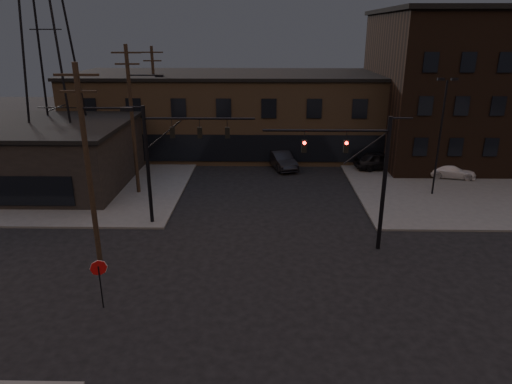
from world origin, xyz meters
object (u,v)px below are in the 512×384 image
at_px(traffic_signal_far, 166,152).
at_px(parked_car_lot_b, 451,171).
at_px(stop_sign, 99,273).
at_px(car_crossing, 281,160).
at_px(parked_car_lot_a, 380,160).
at_px(traffic_signal_near, 365,170).

bearing_deg(traffic_signal_far, parked_car_lot_b, 24.38).
distance_m(stop_sign, car_crossing, 25.18).
relative_size(stop_sign, parked_car_lot_a, 0.52).
bearing_deg(parked_car_lot_a, stop_sign, 131.58).
bearing_deg(traffic_signal_near, parked_car_lot_b, 52.23).
bearing_deg(traffic_signal_far, traffic_signal_near, -16.17).
bearing_deg(traffic_signal_near, stop_sign, -154.10).
xyz_separation_m(parked_car_lot_b, car_crossing, (-14.87, 3.11, 0.07)).
distance_m(parked_car_lot_b, car_crossing, 15.19).
bearing_deg(stop_sign, traffic_signal_near, 25.90).
height_order(traffic_signal_far, car_crossing, traffic_signal_far).
bearing_deg(stop_sign, car_crossing, 68.54).
height_order(parked_car_lot_a, car_crossing, parked_car_lot_a).
height_order(traffic_signal_far, parked_car_lot_a, traffic_signal_far).
xyz_separation_m(traffic_signal_near, stop_sign, (-13.36, -6.49, -3.09)).
distance_m(traffic_signal_near, car_crossing, 17.91).
bearing_deg(traffic_signal_near, car_crossing, 103.77).
bearing_deg(parked_car_lot_b, car_crossing, 90.58).
xyz_separation_m(traffic_signal_near, parked_car_lot_a, (5.10, 16.34, -3.97)).
relative_size(traffic_signal_far, stop_sign, 3.23).
xyz_separation_m(parked_car_lot_a, parked_car_lot_b, (5.62, -2.52, -0.22)).
distance_m(traffic_signal_near, parked_car_lot_a, 17.57).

